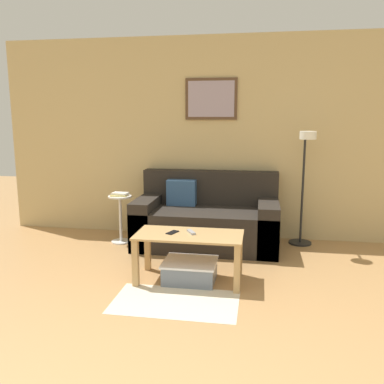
% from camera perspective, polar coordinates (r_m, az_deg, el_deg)
% --- Properties ---
extents(wall_back, '(5.60, 0.09, 2.55)m').
position_cam_1_polar(wall_back, '(5.27, 3.00, 7.55)').
color(wall_back, tan).
rests_on(wall_back, ground_plane).
extents(area_rug, '(1.07, 0.61, 0.01)m').
position_cam_1_polar(area_rug, '(3.58, -2.35, -15.15)').
color(area_rug, beige).
rests_on(area_rug, ground_plane).
extents(couch, '(1.70, 0.88, 0.88)m').
position_cam_1_polar(couch, '(4.97, 2.07, -4.02)').
color(couch, '#28231E').
rests_on(couch, ground_plane).
extents(coffee_table, '(1.01, 0.49, 0.46)m').
position_cam_1_polar(coffee_table, '(3.88, -0.40, -7.22)').
color(coffee_table, tan).
rests_on(coffee_table, ground_plane).
extents(storage_bin, '(0.51, 0.42, 0.20)m').
position_cam_1_polar(storage_bin, '(3.96, -0.28, -10.99)').
color(storage_bin, slate).
rests_on(storage_bin, ground_plane).
extents(floor_lamp, '(0.28, 0.51, 1.39)m').
position_cam_1_polar(floor_lamp, '(4.93, 15.54, 2.29)').
color(floor_lamp, black).
rests_on(floor_lamp, ground_plane).
extents(side_table, '(0.29, 0.29, 0.59)m').
position_cam_1_polar(side_table, '(5.14, -10.02, -3.18)').
color(side_table, white).
rests_on(side_table, ground_plane).
extents(book_stack, '(0.21, 0.18, 0.04)m').
position_cam_1_polar(book_stack, '(5.10, -10.10, -0.30)').
color(book_stack, '#D8C666').
rests_on(book_stack, side_table).
extents(remote_control, '(0.11, 0.15, 0.02)m').
position_cam_1_polar(remote_control, '(3.88, -0.12, -5.63)').
color(remote_control, '#99999E').
rests_on(remote_control, coffee_table).
extents(cell_phone, '(0.11, 0.15, 0.01)m').
position_cam_1_polar(cell_phone, '(3.89, -2.76, -5.69)').
color(cell_phone, black).
rests_on(cell_phone, coffee_table).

